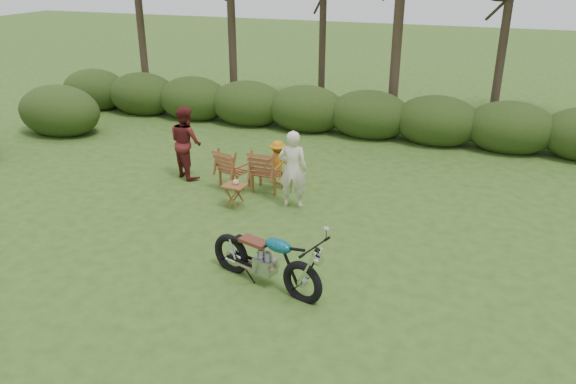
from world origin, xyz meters
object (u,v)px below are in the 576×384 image
(lawn_chair_right, at_px, (268,190))
(adult_b, at_px, (188,176))
(side_table, at_px, (235,196))
(cup, at_px, (236,182))
(child, at_px, (278,184))
(lawn_chair_left, at_px, (235,187))
(motorcycle, at_px, (265,283))
(adult_a, at_px, (293,206))

(lawn_chair_right, relative_size, adult_b, 0.57)
(side_table, bearing_deg, adult_b, 145.84)
(adult_b, bearing_deg, cup, 177.87)
(cup, relative_size, child, 0.12)
(lawn_chair_left, height_order, child, child)
(motorcycle, distance_m, child, 4.47)
(adult_a, height_order, adult_b, adult_b)
(motorcycle, bearing_deg, lawn_chair_left, 138.87)
(motorcycle, bearing_deg, lawn_chair_right, 128.66)
(cup, distance_m, adult_b, 2.34)
(motorcycle, relative_size, adult_b, 1.20)
(side_table, bearing_deg, lawn_chair_right, 74.40)
(lawn_chair_right, bearing_deg, adult_b, -4.03)
(lawn_chair_right, height_order, side_table, side_table)
(lawn_chair_right, bearing_deg, adult_a, 143.46)
(adult_a, bearing_deg, adult_b, -24.25)
(motorcycle, height_order, side_table, motorcycle)
(cup, height_order, adult_a, adult_a)
(cup, bearing_deg, lawn_chair_right, 74.61)
(lawn_chair_left, distance_m, adult_b, 1.41)
(cup, height_order, child, cup)
(motorcycle, bearing_deg, adult_a, 118.63)
(adult_a, bearing_deg, side_table, 12.83)
(lawn_chair_right, relative_size, lawn_chair_left, 1.06)
(motorcycle, bearing_deg, side_table, 141.24)
(lawn_chair_right, bearing_deg, cup, 74.78)
(adult_b, bearing_deg, side_table, 176.70)
(lawn_chair_right, bearing_deg, lawn_chair_left, 5.01)
(lawn_chair_right, distance_m, lawn_chair_left, 0.81)
(side_table, xyz_separation_m, adult_b, (-1.89, 1.28, -0.26))
(adult_a, bearing_deg, cup, 11.20)
(lawn_chair_left, bearing_deg, lawn_chair_right, -159.35)
(side_table, height_order, cup, cup)
(motorcycle, height_order, lawn_chair_right, motorcycle)
(cup, bearing_deg, adult_b, 147.01)
(lawn_chair_right, distance_m, adult_b, 2.20)
(motorcycle, distance_m, side_table, 3.23)
(motorcycle, xyz_separation_m, lawn_chair_left, (-2.30, 3.72, 0.00))
(adult_b, xyz_separation_m, child, (2.29, 0.29, 0.00))
(cup, relative_size, adult_b, 0.07)
(lawn_chair_left, height_order, cup, cup)
(lawn_chair_left, bearing_deg, adult_b, 6.44)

